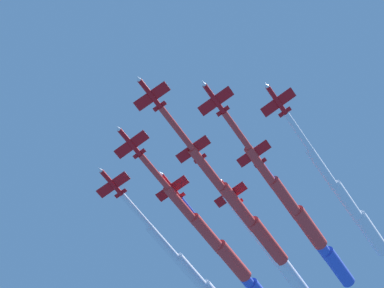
{
  "coord_description": "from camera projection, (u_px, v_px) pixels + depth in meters",
  "views": [
    {
      "loc": [
        -132.47,
        -18.75,
        36.88
      ],
      "look_at": [
        0.0,
        0.0,
        201.07
      ],
      "focal_mm": 86.11,
      "sensor_mm": 36.0,
      "label": 1
    }
  ],
  "objects": [
    {
      "name": "jet_lead",
      "position": [
        240.0,
        208.0,
        222.59
      ],
      "size": [
        62.61,
        30.4,
        4.35
      ],
      "color": "red"
    },
    {
      "name": "jet_port_inner",
      "position": [
        286.0,
        198.0,
        221.72
      ],
      "size": [
        55.35,
        26.92,
        4.43
      ],
      "color": "red"
    },
    {
      "name": "jet_starboard_inner",
      "position": [
        208.0,
        234.0,
        227.46
      ],
      "size": [
        54.41,
        27.37,
        4.41
      ],
      "color": "red"
    },
    {
      "name": "jet_port_mid",
      "position": [
        267.0,
        245.0,
        231.0
      ],
      "size": [
        58.88,
        28.07,
        4.41
      ],
      "color": "red"
    },
    {
      "name": "jet_starboard_mid",
      "position": [
        349.0,
        203.0,
        225.65
      ],
      "size": [
        58.23,
        29.08,
        4.42
      ],
      "color": "red"
    },
    {
      "name": "jet_port_outer",
      "position": [
        193.0,
        274.0,
        238.25
      ],
      "size": [
        58.3,
        28.68,
        4.35
      ],
      "color": "red"
    },
    {
      "name": "jet_starboard_outer",
      "position": [
        317.0,
        240.0,
        230.97
      ],
      "size": [
        54.13,
        26.57,
        4.39
      ],
      "color": "red"
    },
    {
      "name": "jet_trail_port",
      "position": [
        241.0,
        272.0,
        239.14
      ],
      "size": [
        55.64,
        26.8,
        4.4
      ],
      "color": "red"
    },
    {
      "name": "jet_trail_starboard",
      "position": [
        302.0,
        287.0,
        242.49
      ],
      "size": [
        61.32,
        29.5,
        4.37
      ],
      "color": "red"
    }
  ]
}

